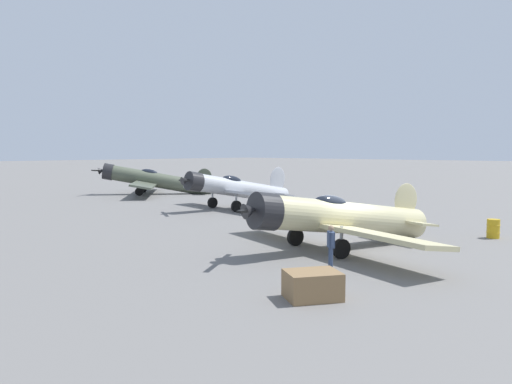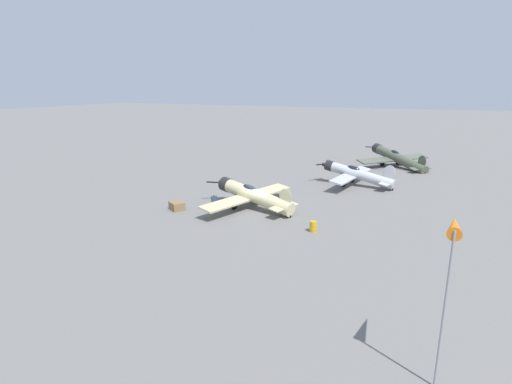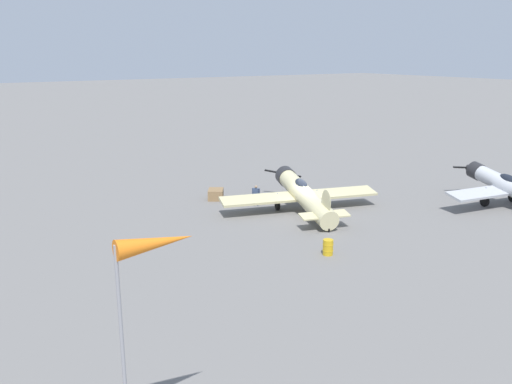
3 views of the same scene
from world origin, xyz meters
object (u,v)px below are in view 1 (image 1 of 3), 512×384
(fuel_drum, at_px, (493,229))
(airplane_foreground, at_px, (337,218))
(ground_crew_mechanic, at_px, (331,243))
(equipment_crate, at_px, (312,285))
(airplane_far_line, at_px, (154,180))
(airplane_mid_apron, at_px, (236,189))

(fuel_drum, bearing_deg, airplane_foreground, 61.96)
(ground_crew_mechanic, relative_size, fuel_drum, 1.73)
(equipment_crate, xyz_separation_m, fuel_drum, (-0.42, -14.35, 0.06))
(airplane_far_line, relative_size, ground_crew_mechanic, 6.86)
(airplane_foreground, xyz_separation_m, airplane_mid_apron, (14.09, -7.77, 0.13))
(airplane_mid_apron, bearing_deg, equipment_crate, 59.83)
(fuel_drum, bearing_deg, airplane_mid_apron, -0.37)
(fuel_drum, bearing_deg, ground_crew_mechanic, 79.13)
(airplane_mid_apron, height_order, airplane_far_line, airplane_mid_apron)
(airplane_mid_apron, xyz_separation_m, equipment_crate, (-17.75, 14.47, -1.10))
(equipment_crate, height_order, fuel_drum, fuel_drum)
(airplane_mid_apron, distance_m, airplane_far_line, 15.23)
(airplane_far_line, bearing_deg, fuel_drum, 124.29)
(equipment_crate, distance_m, fuel_drum, 14.36)
(airplane_far_line, bearing_deg, ground_crew_mechanic, 105.26)
(equipment_crate, bearing_deg, airplane_foreground, -61.38)
(airplane_foreground, bearing_deg, ground_crew_mechanic, 47.25)
(airplane_foreground, bearing_deg, equipment_crate, 45.20)
(airplane_far_line, relative_size, fuel_drum, 11.90)
(airplane_far_line, height_order, equipment_crate, airplane_far_line)
(airplane_far_line, distance_m, equipment_crate, 37.19)
(airplane_foreground, relative_size, equipment_crate, 6.25)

